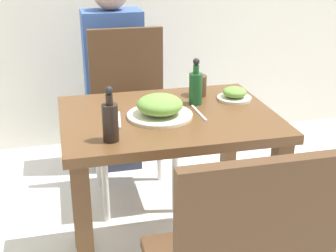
{
  "coord_description": "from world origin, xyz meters",
  "views": [
    {
      "loc": [
        -0.39,
        -1.63,
        1.36
      ],
      "look_at": [
        0.0,
        0.0,
        0.67
      ],
      "focal_mm": 50.0,
      "sensor_mm": 36.0,
      "label": 1
    }
  ],
  "objects_px": {
    "chair_far": "(131,106)",
    "food_plate": "(160,107)",
    "drink_cup": "(198,85)",
    "condiment_bottle": "(196,87)",
    "sauce_bottle": "(110,120)",
    "person_figure": "(114,77)",
    "side_plate": "(234,94)"
  },
  "relations": [
    {
      "from": "side_plate",
      "to": "person_figure",
      "type": "relative_size",
      "value": 0.12
    },
    {
      "from": "drink_cup",
      "to": "person_figure",
      "type": "height_order",
      "value": "person_figure"
    },
    {
      "from": "chair_far",
      "to": "food_plate",
      "type": "bearing_deg",
      "value": -89.9
    },
    {
      "from": "drink_cup",
      "to": "person_figure",
      "type": "xyz_separation_m",
      "value": [
        -0.26,
        0.86,
        -0.19
      ]
    },
    {
      "from": "side_plate",
      "to": "sauce_bottle",
      "type": "relative_size",
      "value": 0.75
    },
    {
      "from": "sauce_bottle",
      "to": "drink_cup",
      "type": "bearing_deg",
      "value": 42.82
    },
    {
      "from": "drink_cup",
      "to": "side_plate",
      "type": "bearing_deg",
      "value": -34.8
    },
    {
      "from": "person_figure",
      "to": "sauce_bottle",
      "type": "bearing_deg",
      "value": -97.53
    },
    {
      "from": "food_plate",
      "to": "drink_cup",
      "type": "bearing_deg",
      "value": 44.72
    },
    {
      "from": "food_plate",
      "to": "side_plate",
      "type": "relative_size",
      "value": 1.75
    },
    {
      "from": "person_figure",
      "to": "condiment_bottle",
      "type": "bearing_deg",
      "value": -77.41
    },
    {
      "from": "drink_cup",
      "to": "condiment_bottle",
      "type": "relative_size",
      "value": 0.46
    },
    {
      "from": "chair_far",
      "to": "drink_cup",
      "type": "xyz_separation_m",
      "value": [
        0.22,
        -0.5,
        0.25
      ]
    },
    {
      "from": "food_plate",
      "to": "drink_cup",
      "type": "xyz_separation_m",
      "value": [
        0.21,
        0.21,
        0.01
      ]
    },
    {
      "from": "food_plate",
      "to": "side_plate",
      "type": "xyz_separation_m",
      "value": [
        0.35,
        0.12,
        -0.02
      ]
    },
    {
      "from": "chair_far",
      "to": "food_plate",
      "type": "relative_size",
      "value": 3.67
    },
    {
      "from": "drink_cup",
      "to": "sauce_bottle",
      "type": "bearing_deg",
      "value": -137.18
    },
    {
      "from": "sauce_bottle",
      "to": "chair_far",
      "type": "bearing_deg",
      "value": 77.02
    },
    {
      "from": "food_plate",
      "to": "condiment_bottle",
      "type": "xyz_separation_m",
      "value": [
        0.17,
        0.11,
        0.03
      ]
    },
    {
      "from": "side_plate",
      "to": "condiment_bottle",
      "type": "relative_size",
      "value": 0.75
    },
    {
      "from": "chair_far",
      "to": "drink_cup",
      "type": "distance_m",
      "value": 0.6
    },
    {
      "from": "drink_cup",
      "to": "condiment_bottle",
      "type": "distance_m",
      "value": 0.11
    },
    {
      "from": "chair_far",
      "to": "person_figure",
      "type": "height_order",
      "value": "person_figure"
    },
    {
      "from": "side_plate",
      "to": "person_figure",
      "type": "xyz_separation_m",
      "value": [
        -0.39,
        0.95,
        -0.17
      ]
    },
    {
      "from": "condiment_bottle",
      "to": "person_figure",
      "type": "distance_m",
      "value": 1.01
    },
    {
      "from": "sauce_bottle",
      "to": "condiment_bottle",
      "type": "height_order",
      "value": "same"
    },
    {
      "from": "person_figure",
      "to": "side_plate",
      "type": "bearing_deg",
      "value": -67.76
    },
    {
      "from": "chair_far",
      "to": "condiment_bottle",
      "type": "height_order",
      "value": "condiment_bottle"
    },
    {
      "from": "side_plate",
      "to": "drink_cup",
      "type": "xyz_separation_m",
      "value": [
        -0.13,
        0.09,
        0.02
      ]
    },
    {
      "from": "chair_far",
      "to": "food_plate",
      "type": "xyz_separation_m",
      "value": [
        0.0,
        -0.71,
        0.24
      ]
    },
    {
      "from": "sauce_bottle",
      "to": "person_figure",
      "type": "height_order",
      "value": "person_figure"
    },
    {
      "from": "food_plate",
      "to": "condiment_bottle",
      "type": "height_order",
      "value": "condiment_bottle"
    }
  ]
}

